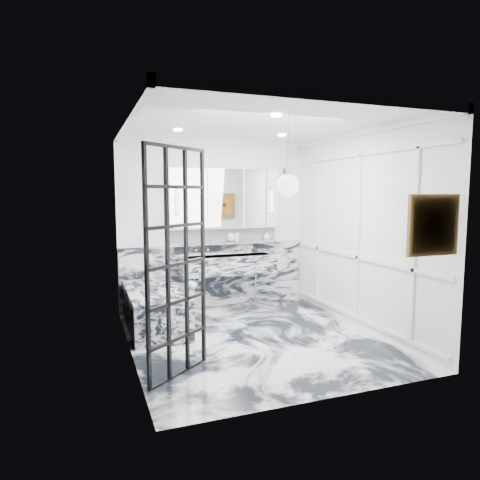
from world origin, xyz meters
name	(u,v)px	position (x,y,z in m)	size (l,w,h in m)	color
floor	(255,338)	(0.00, 0.00, 0.00)	(3.60, 3.60, 0.00)	silver
ceiling	(256,122)	(0.00, 0.00, 2.80)	(3.60, 3.60, 0.00)	white
wall_back	(215,224)	(0.00, 1.80, 1.40)	(3.60, 3.60, 0.00)	white
wall_front	(331,250)	(0.00, -1.80, 1.40)	(3.60, 3.60, 0.00)	white
wall_left	(128,237)	(-1.60, 0.00, 1.40)	(3.60, 3.60, 0.00)	white
wall_right	(359,229)	(1.60, 0.00, 1.40)	(3.60, 3.60, 0.00)	white
marble_clad_back	(216,275)	(0.00, 1.78, 0.53)	(3.18, 0.05, 1.05)	silver
marble_clad_left	(130,242)	(-1.59, 0.00, 1.34)	(0.02, 3.56, 2.68)	silver
panel_molding	(358,236)	(1.58, 0.00, 1.30)	(0.03, 3.40, 2.30)	white
soap_bottle_a	(237,236)	(0.36, 1.71, 1.18)	(0.07, 0.07, 0.19)	#8C5919
soap_bottle_b	(267,236)	(0.92, 1.71, 1.17)	(0.07, 0.07, 0.16)	#4C4C51
soap_bottle_c	(267,236)	(0.92, 1.71, 1.17)	(0.12, 0.12, 0.15)	silver
face_pot	(231,237)	(0.26, 1.71, 1.17)	(0.14, 0.14, 0.14)	white
amber_bottle	(237,239)	(0.37, 1.71, 1.14)	(0.04, 0.04, 0.10)	#8C5919
flower_vase	(191,296)	(-0.83, 0.14, 0.61)	(0.08, 0.08, 0.12)	silver
crittall_door	(177,264)	(-1.19, -0.78, 1.19)	(0.88, 0.04, 2.37)	black
artwork	(433,225)	(1.20, -1.76, 1.59)	(0.52, 0.05, 0.52)	#CB6414
pendant_light	(288,186)	(-0.15, -1.21, 1.99)	(0.23, 0.23, 0.23)	white
trough_sink	(228,264)	(0.15, 1.55, 0.73)	(1.60, 0.45, 0.30)	silver
ledge	(225,243)	(0.15, 1.72, 1.07)	(1.90, 0.14, 0.04)	silver
subway_tile	(224,235)	(0.15, 1.78, 1.21)	(1.90, 0.03, 0.23)	white
mirror_cabinet	(225,199)	(0.15, 1.73, 1.82)	(1.90, 0.16, 1.00)	white
sconce_left	(177,201)	(-0.67, 1.63, 1.78)	(0.07, 0.07, 0.40)	white
sconce_right	(272,201)	(0.97, 1.63, 1.78)	(0.07, 0.07, 0.40)	white
bathtub	(155,309)	(-1.18, 0.90, 0.28)	(0.75, 1.65, 0.55)	silver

